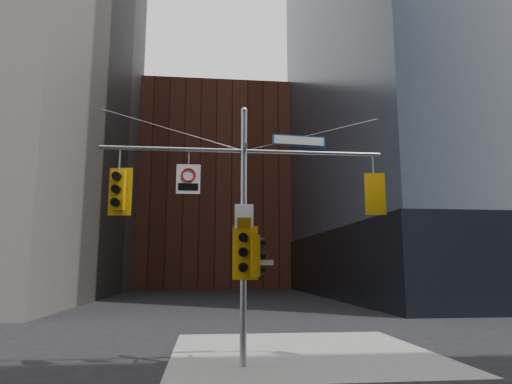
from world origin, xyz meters
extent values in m
cube|color=gray|center=(2.00, 4.00, 0.07)|extent=(8.00, 8.00, 0.15)
cube|color=black|center=(28.00, 32.00, 3.00)|extent=(36.40, 36.40, 6.00)
cube|color=brown|center=(0.00, 58.00, 14.00)|extent=(26.00, 20.00, 28.00)
cylinder|color=#93959B|center=(0.00, 2.00, 3.60)|extent=(0.18, 0.18, 7.20)
sphere|color=#93959B|center=(0.00, 2.00, 7.20)|extent=(0.20, 0.20, 0.20)
cylinder|color=#93959B|center=(-2.00, 2.00, 6.00)|extent=(4.00, 0.11, 0.11)
cylinder|color=#93959B|center=(2.00, 2.00, 6.00)|extent=(4.00, 0.11, 0.11)
cylinder|color=#93959B|center=(0.00, 1.65, 6.00)|extent=(0.10, 0.70, 0.10)
cylinder|color=#93959B|center=(-2.00, 2.00, 6.55)|extent=(4.00, 0.02, 1.12)
cylinder|color=#93959B|center=(2.00, 2.00, 6.55)|extent=(4.00, 0.02, 1.12)
cube|color=#D5980B|center=(-3.43, 2.00, 4.80)|extent=(0.38, 0.29, 1.07)
cube|color=#D5980B|center=(-3.41, 2.18, 4.80)|extent=(0.63, 0.12, 1.33)
cylinder|color=black|center=(-3.46, 1.80, 5.16)|extent=(0.24, 0.19, 0.23)
cylinder|color=black|center=(-3.45, 1.88, 5.16)|extent=(0.20, 0.05, 0.19)
cylinder|color=black|center=(-3.46, 1.80, 4.80)|extent=(0.24, 0.19, 0.23)
cylinder|color=black|center=(-3.45, 1.88, 4.80)|extent=(0.20, 0.05, 0.19)
cylinder|color=black|center=(-3.46, 1.80, 4.44)|extent=(0.24, 0.19, 0.23)
cylinder|color=black|center=(-3.45, 1.88, 4.44)|extent=(0.20, 0.05, 0.19)
cube|color=#D5980B|center=(3.78, 2.00, 4.80)|extent=(0.35, 0.28, 0.97)
cube|color=#D5980B|center=(3.75, 1.84, 4.80)|extent=(0.57, 0.16, 1.20)
cylinder|color=black|center=(3.82, 2.18, 5.12)|extent=(0.23, 0.19, 0.20)
cylinder|color=black|center=(3.81, 2.11, 5.12)|extent=(0.18, 0.05, 0.18)
cylinder|color=black|center=(3.82, 2.18, 4.80)|extent=(0.23, 0.19, 0.20)
cylinder|color=black|center=(3.81, 2.11, 4.80)|extent=(0.18, 0.05, 0.18)
cylinder|color=black|center=(3.82, 2.18, 4.48)|extent=(0.23, 0.19, 0.20)
cylinder|color=black|center=(3.81, 2.11, 4.48)|extent=(0.18, 0.05, 0.18)
cube|color=#D5980B|center=(0.28, 2.00, 3.04)|extent=(0.33, 0.41, 1.13)
cylinder|color=black|center=(0.49, 2.04, 3.42)|extent=(0.22, 0.27, 0.24)
cylinder|color=black|center=(0.41, 2.03, 3.42)|extent=(0.06, 0.20, 0.20)
cylinder|color=black|center=(0.49, 2.04, 3.04)|extent=(0.22, 0.27, 0.24)
cylinder|color=black|center=(0.41, 2.03, 3.04)|extent=(0.06, 0.20, 0.20)
cylinder|color=black|center=(0.49, 2.04, 2.66)|extent=(0.22, 0.27, 0.24)
cylinder|color=black|center=(0.41, 2.03, 2.66)|extent=(0.06, 0.20, 0.20)
cube|color=#D5980B|center=(0.00, 1.72, 3.12)|extent=(0.42, 0.34, 1.17)
cube|color=#D5980B|center=(0.04, 1.92, 3.12)|extent=(0.69, 0.18, 1.45)
cylinder|color=black|center=(-0.04, 1.50, 3.51)|extent=(0.28, 0.22, 0.25)
cylinder|color=black|center=(-0.03, 1.59, 3.51)|extent=(0.21, 0.06, 0.21)
cylinder|color=black|center=(-0.04, 1.50, 3.12)|extent=(0.28, 0.22, 0.25)
cylinder|color=black|center=(-0.03, 1.59, 3.12)|extent=(0.21, 0.06, 0.21)
cylinder|color=black|center=(-0.04, 1.50, 2.73)|extent=(0.28, 0.22, 0.25)
cylinder|color=#0CE559|center=(-0.03, 1.59, 2.73)|extent=(0.21, 0.06, 0.21)
cube|color=navy|center=(1.60, 2.00, 6.35)|extent=(1.58, 0.18, 0.31)
cube|color=silver|center=(1.60, 1.98, 6.35)|extent=(1.49, 0.15, 0.24)
cube|color=silver|center=(-1.55, 1.98, 5.15)|extent=(0.66, 0.03, 0.83)
torus|color=#B20A0A|center=(-1.55, 1.96, 5.26)|extent=(0.41, 0.06, 0.41)
cube|color=black|center=(-1.55, 1.96, 4.93)|extent=(0.55, 0.01, 0.20)
cube|color=silver|center=(0.00, 1.88, 4.12)|extent=(0.52, 0.05, 0.68)
cube|color=#D88C00|center=(0.00, 1.86, 3.93)|extent=(0.38, 0.02, 0.30)
cube|color=silver|center=(0.45, 2.00, 2.86)|extent=(0.75, 0.12, 0.15)
cube|color=#145926|center=(0.00, 2.45, 2.94)|extent=(0.09, 0.72, 0.14)
camera|label=1|loc=(-1.01, -10.56, 2.73)|focal=32.00mm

